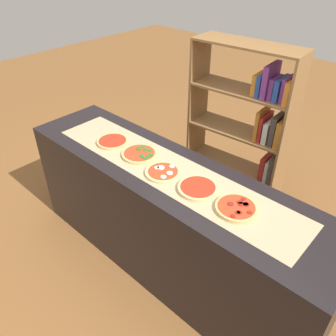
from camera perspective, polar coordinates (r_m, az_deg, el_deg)
The scene contains 9 objects.
ground_plane at distance 2.84m, azimuth -0.00°, elevation -15.33°, with size 12.00×12.00×0.00m, color brown.
counter at distance 2.51m, azimuth -0.00°, elevation -8.78°, with size 2.38×0.60×0.90m, color black.
parchment_paper at distance 2.23m, azimuth -0.00°, elevation -0.40°, with size 1.91×0.38×0.00m, color tan.
pizza_plain_0 at distance 2.55m, azimuth -9.25°, elevation 4.40°, with size 0.23×0.23×0.02m.
pizza_spinach_1 at distance 2.38m, azimuth -4.76°, elevation 2.37°, with size 0.25×0.25×0.03m.
pizza_mozzarella_2 at distance 2.19m, azimuth -0.84°, elevation -0.70°, with size 0.23×0.23×0.02m.
pizza_plain_3 at distance 2.07m, azimuth 5.02°, elevation -3.37°, with size 0.25×0.25×0.02m.
pizza_pepperoni_4 at distance 1.96m, azimuth 11.36°, elevation -6.56°, with size 0.24×0.24×0.03m.
bookshelf at distance 3.02m, azimuth 13.84°, elevation 5.38°, with size 0.90×0.36×1.49m.
Camera 1 is at (1.24, -1.34, 2.18)m, focal length 36.47 mm.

